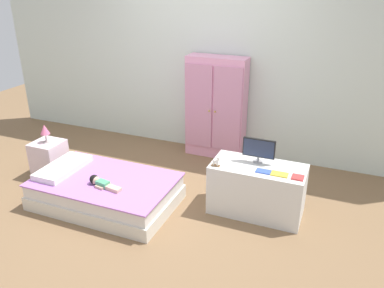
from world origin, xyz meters
The scene contains 14 objects.
ground_plane centered at (0.00, 0.00, -0.01)m, with size 10.00×10.00×0.02m, color brown.
back_wall centered at (0.00, 1.57, 1.35)m, with size 6.40×0.05×2.70m, color silver.
bed centered at (-0.45, -0.24, 0.15)m, with size 1.47×0.91×0.30m.
pillow centered at (-0.98, -0.24, 0.33)m, with size 0.31×0.65×0.06m, color white.
doll centered at (-0.42, -0.37, 0.33)m, with size 0.39×0.15×0.10m.
nightstand centered at (-1.45, 0.05, 0.22)m, with size 0.34×0.34×0.44m, color silver.
table_lamp centered at (-1.45, 0.05, 0.59)m, with size 0.11×0.11×0.22m.
wardrobe centered at (0.22, 1.39, 0.67)m, with size 0.78×0.31×1.34m.
tv_stand centered at (1.08, 0.22, 0.27)m, with size 0.94×0.46×0.53m, color silver.
tv_monitor centered at (1.05, 0.29, 0.68)m, with size 0.33×0.10×0.26m.
rocking_horse_toy centered at (0.69, 0.06, 0.58)m, with size 0.09×0.04×0.11m.
book_blue centered at (1.15, 0.11, 0.54)m, with size 0.14×0.09×0.01m, color blue.
book_yellow centered at (1.31, 0.11, 0.54)m, with size 0.16×0.10×0.01m, color gold.
book_red centered at (1.48, 0.11, 0.54)m, with size 0.11×0.11×0.01m, color #CC3838.
Camera 1 is at (1.77, -3.21, 2.28)m, focal length 36.24 mm.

